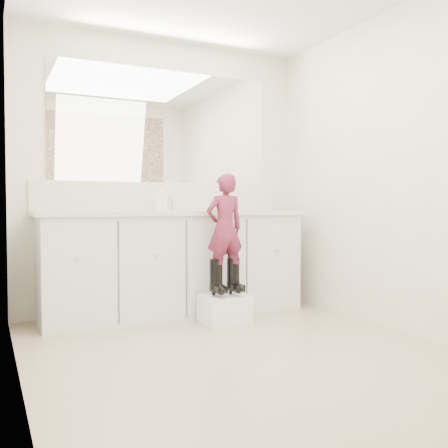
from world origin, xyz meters
TOP-DOWN VIEW (x-y plane):
  - floor at (0.00, 0.00)m, footprint 3.00×3.00m
  - wall_back at (0.00, 1.50)m, footprint 2.60×0.00m
  - wall_front at (0.00, -1.50)m, footprint 2.60×0.00m
  - wall_left at (-1.30, 0.00)m, footprint 0.00×3.00m
  - wall_right at (1.30, 0.00)m, footprint 0.00×3.00m
  - vanity_cabinet at (0.00, 1.23)m, footprint 2.20×0.55m
  - countertop at (0.00, 1.21)m, footprint 2.28×0.58m
  - backsplash at (0.00, 1.49)m, footprint 2.28×0.03m
  - mirror at (0.00, 1.49)m, footprint 2.00×0.02m
  - dot_panel at (0.00, -1.49)m, footprint 2.00×0.01m
  - faucet at (0.00, 1.38)m, footprint 0.08×0.08m
  - cup at (0.37, 1.20)m, footprint 0.12×0.12m
  - soap_bottle at (-0.14, 1.16)m, footprint 0.12×0.12m
  - step_stool at (0.24, 0.75)m, footprint 0.36×0.30m
  - boot_left at (0.17, 0.75)m, footprint 0.11×0.20m
  - boot_right at (0.32, 0.75)m, footprint 0.11×0.20m
  - toddler at (0.24, 0.75)m, footprint 0.32×0.21m
  - toothbrush at (0.31, 0.75)m, footprint 0.14×0.02m

SIDE VIEW (x-z plane):
  - floor at x=0.00m, z-range 0.00..0.00m
  - step_stool at x=0.24m, z-range 0.00..0.22m
  - boot_left at x=0.17m, z-range 0.22..0.52m
  - boot_right at x=0.32m, z-range 0.22..0.52m
  - vanity_cabinet at x=0.00m, z-range 0.00..0.85m
  - toddler at x=0.24m, z-range 0.32..1.18m
  - countertop at x=0.00m, z-range 0.85..0.89m
  - toothbrush at x=0.31m, z-range 0.84..0.90m
  - cup at x=0.37m, z-range 0.89..0.99m
  - faucet at x=0.00m, z-range 0.89..0.99m
  - soap_bottle at x=-0.14m, z-range 0.89..1.11m
  - backsplash at x=0.00m, z-range 0.89..1.14m
  - wall_back at x=0.00m, z-range -0.10..2.50m
  - wall_front at x=0.00m, z-range -0.10..2.50m
  - wall_left at x=-1.30m, z-range -0.30..2.70m
  - wall_right at x=1.30m, z-range -0.30..2.70m
  - mirror at x=0.00m, z-range 1.14..2.14m
  - dot_panel at x=0.00m, z-range 1.05..2.25m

